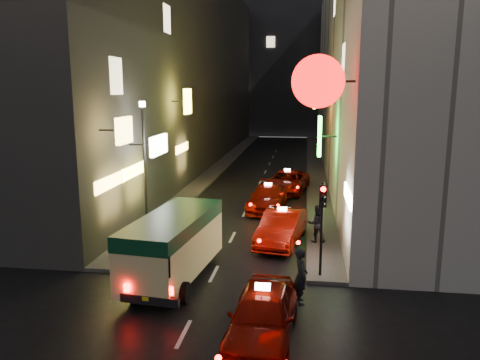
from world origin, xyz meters
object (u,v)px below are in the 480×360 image
at_px(pedestrian_crossing, 301,272).
at_px(lamp_post, 144,158).
at_px(minibus, 174,239).
at_px(taxi_near, 262,311).
at_px(traffic_light, 322,210).

xyz_separation_m(pedestrian_crossing, lamp_post, (-7.50, 6.50, 2.66)).
height_order(minibus, taxi_near, minibus).
height_order(pedestrian_crossing, traffic_light, traffic_light).
bearing_deg(minibus, pedestrian_crossing, -15.44).
distance_m(pedestrian_crossing, lamp_post, 10.28).
bearing_deg(pedestrian_crossing, lamp_post, 37.65).
bearing_deg(traffic_light, minibus, -172.57).
bearing_deg(traffic_light, taxi_near, -111.08).
relative_size(taxi_near, traffic_light, 1.60).
height_order(taxi_near, traffic_light, traffic_light).
distance_m(minibus, traffic_light, 5.50).
bearing_deg(pedestrian_crossing, traffic_light, -30.96).
relative_size(taxi_near, lamp_post, 0.90).
bearing_deg(lamp_post, traffic_light, -28.91).
xyz_separation_m(minibus, lamp_post, (-2.87, 5.22, 2.17)).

